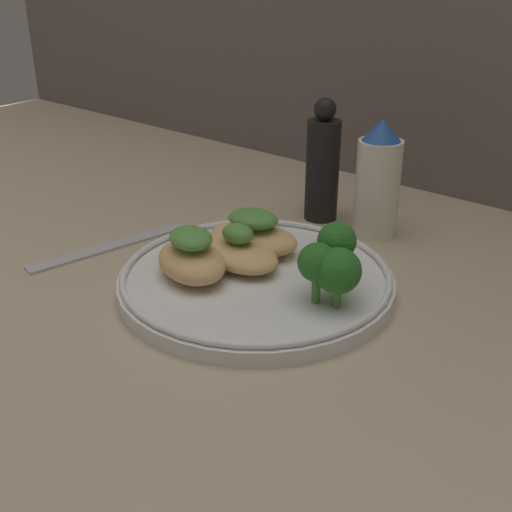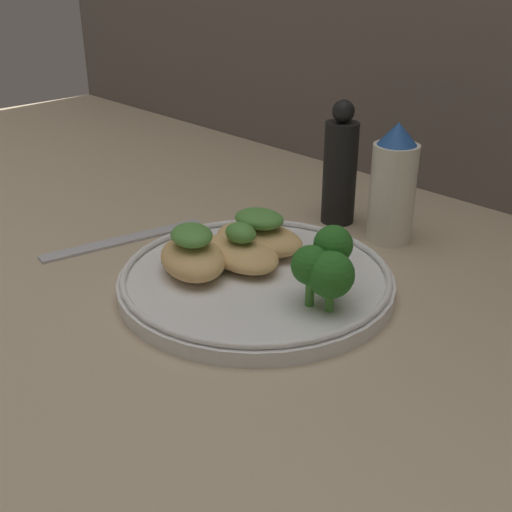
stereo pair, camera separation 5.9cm
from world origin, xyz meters
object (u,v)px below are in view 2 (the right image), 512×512
(plate, at_px, (256,279))
(broccoli_bunch, at_px, (327,264))
(sauce_bottle, at_px, (393,185))
(pepper_grinder, at_px, (340,168))

(plate, relative_size, broccoli_bunch, 3.88)
(broccoli_bunch, height_order, sauce_bottle, sauce_bottle)
(plate, xyz_separation_m, sauce_bottle, (0.02, 0.18, 0.05))
(plate, distance_m, sauce_bottle, 0.19)
(plate, xyz_separation_m, pepper_grinder, (-0.05, 0.18, 0.05))
(plate, relative_size, pepper_grinder, 1.82)
(plate, height_order, sauce_bottle, sauce_bottle)
(plate, distance_m, pepper_grinder, 0.20)
(pepper_grinder, bearing_deg, sauce_bottle, 0.00)
(plate, bearing_deg, sauce_bottle, 84.18)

